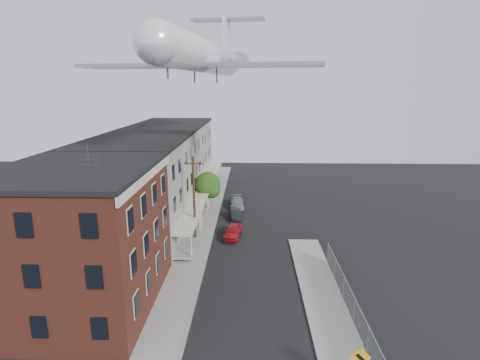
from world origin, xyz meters
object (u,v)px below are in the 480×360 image
object	(u,v)px
car_far	(237,203)
utility_pole	(194,199)
car_near	(233,231)
airplane	(204,56)
car_mid	(236,214)
street_tree	(209,186)

from	to	relation	value
car_far	utility_pole	bearing A→B (deg)	-111.28
car_near	airplane	bearing A→B (deg)	173.96
car_mid	airplane	distance (m)	18.77
street_tree	airplane	bearing A→B (deg)	-84.67
car_mid	car_far	xyz separation A→B (m)	(0.00, 4.50, 0.07)
car_mid	airplane	size ratio (longest dim) A/B	0.13
car_near	car_far	bearing A→B (deg)	97.11
car_near	airplane	size ratio (longest dim) A/B	0.15
car_far	airplane	distance (m)	20.39
car_far	car_mid	bearing A→B (deg)	-93.59
street_tree	car_near	world-z (taller)	street_tree
car_near	car_far	world-z (taller)	car_near
car_far	street_tree	bearing A→B (deg)	-153.79
car_near	street_tree	bearing A→B (deg)	119.87
utility_pole	airplane	distance (m)	13.95
utility_pole	airplane	bearing A→B (deg)	65.73
utility_pole	car_mid	bearing A→B (deg)	62.86
airplane	car_mid	bearing A→B (deg)	61.61
utility_pole	airplane	size ratio (longest dim) A/B	0.34
utility_pole	airplane	world-z (taller)	airplane
car_mid	car_far	bearing A→B (deg)	84.84
car_near	car_mid	xyz separation A→B (m)	(0.07, 5.76, -0.12)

